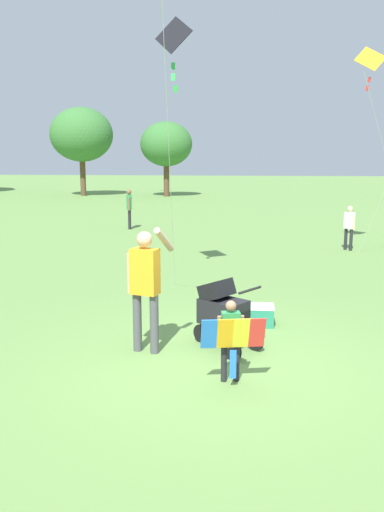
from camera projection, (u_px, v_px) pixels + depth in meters
name	position (u px, v px, depth m)	size (l,w,h in m)	color
ground_plane	(215.00, 363.00, 7.39)	(120.00, 120.00, 0.00)	#668E47
treeline_distant	(118.00, 138.00, 35.84)	(44.60, 7.71, 6.12)	brown
child_with_butterfly_kite	(231.00, 334.00, 6.67)	(0.78, 0.40, 1.04)	#232328
person_adult_flyer	(145.00, 280.00, 7.63)	(0.65, 0.52, 1.81)	#4C4C51
stroller	(222.00, 308.00, 7.82)	(1.04, 0.90, 1.03)	black
kite_adult_black	(173.00, 45.00, 10.73)	(0.82, 4.14, 5.49)	black
kite_orange_delta	(372.00, 67.00, 14.65)	(1.61, 2.35, 5.63)	#F4A319
person_red_shirt	(349.00, 224.00, 15.77)	(0.31, 0.34, 1.28)	#232328
person_sitting_far	(129.00, 206.00, 20.15)	(0.24, 0.46, 1.46)	#232328
cooler_box	(260.00, 315.00, 8.96)	(0.45, 0.33, 0.35)	#288466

